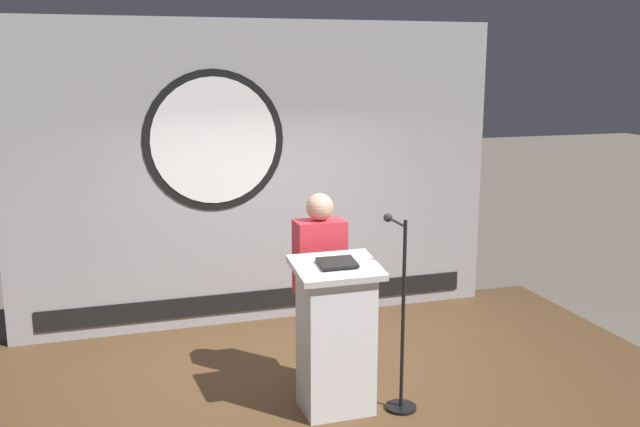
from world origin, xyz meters
name	(u,v)px	position (x,y,z in m)	size (l,w,h in m)	color
stage_platform	(315,411)	(0.00, 0.00, 0.15)	(6.40, 4.00, 0.30)	brown
banner_display	(259,175)	(-0.02, 1.85, 1.82)	(4.95, 0.12, 3.04)	#9E9EA3
podium	(336,337)	(0.07, -0.30, 0.89)	(0.64, 0.50, 1.21)	silver
speaker_person	(320,289)	(0.10, 0.18, 1.12)	(0.40, 0.26, 1.61)	black
microphone_stand	(400,343)	(0.55, -0.40, 0.82)	(0.24, 0.48, 1.50)	black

